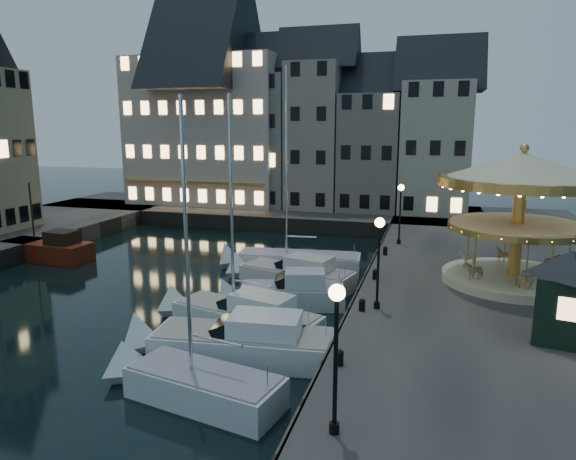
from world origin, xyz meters
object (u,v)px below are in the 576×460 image
(motorboat_f, at_px, (290,262))
(ticket_kiosk, at_px, (569,280))
(streetlamp_b, at_px, (379,250))
(motorboat_c, at_px, (239,316))
(bollard_b, at_px, (362,304))
(motorboat_a, at_px, (192,384))
(streetlamp_c, at_px, (400,205))
(streetlamp_a, at_px, (336,338))
(motorboat_b, at_px, (234,343))
(carousel, at_px, (521,193))
(bollard_a, at_px, (339,357))
(bollard_d, at_px, (385,250))
(red_fishing_boat, at_px, (48,250))
(motorboat_e, at_px, (291,275))
(bollard_c, at_px, (375,274))
(motorboat_d, at_px, (284,294))

(motorboat_f, bearing_deg, ticket_kiosk, -38.03)
(streetlamp_b, height_order, motorboat_c, motorboat_c)
(bollard_b, relative_size, motorboat_a, 0.05)
(streetlamp_b, distance_m, streetlamp_c, 13.50)
(streetlamp_c, relative_size, motorboat_a, 0.38)
(streetlamp_a, bearing_deg, motorboat_b, 131.39)
(motorboat_b, bearing_deg, carousel, 39.83)
(bollard_a, relative_size, bollard_d, 1.00)
(motorboat_a, relative_size, motorboat_f, 0.90)
(streetlamp_c, bearing_deg, bollard_b, -92.45)
(bollard_b, xyz_separation_m, carousel, (7.04, 6.37, 4.45))
(red_fishing_boat, bearing_deg, streetlamp_b, -16.46)
(streetlamp_c, distance_m, bollard_d, 4.29)
(motorboat_b, distance_m, motorboat_e, 10.07)
(motorboat_e, xyz_separation_m, carousel, (12.20, -0.24, 5.42))
(bollard_c, distance_m, motorboat_f, 7.96)
(bollard_d, xyz_separation_m, ticket_kiosk, (7.89, -11.58, 2.10))
(streetlamp_b, bearing_deg, bollard_d, 93.43)
(bollard_b, xyz_separation_m, motorboat_d, (-4.52, 3.09, -0.97))
(motorboat_c, bearing_deg, carousel, 29.00)
(motorboat_a, xyz_separation_m, red_fishing_boat, (-18.48, 14.48, 0.15))
(carousel, height_order, ticket_kiosk, carousel)
(carousel, bearing_deg, motorboat_d, -164.18)
(bollard_d, bearing_deg, ticket_kiosk, -55.73)
(motorboat_d, relative_size, motorboat_e, 0.83)
(streetlamp_b, bearing_deg, bollard_c, 97.59)
(motorboat_d, distance_m, ticket_kiosk, 13.45)
(bollard_a, xyz_separation_m, bollard_c, (0.00, 10.50, 0.00))
(streetlamp_b, xyz_separation_m, bollard_d, (-0.60, 10.00, -2.41))
(streetlamp_b, xyz_separation_m, motorboat_d, (-5.12, 2.59, -3.38))
(motorboat_d, bearing_deg, carousel, 15.82)
(streetlamp_b, bearing_deg, motorboat_f, 125.71)
(streetlamp_a, xyz_separation_m, bollard_b, (-0.60, 9.50, -2.41))
(motorboat_b, height_order, carousel, carousel)
(bollard_d, bearing_deg, streetlamp_a, -88.28)
(motorboat_f, relative_size, carousel, 1.48)
(bollard_b, relative_size, motorboat_d, 0.09)
(bollard_b, distance_m, motorboat_c, 5.73)
(streetlamp_c, bearing_deg, motorboat_b, -106.99)
(streetlamp_c, height_order, motorboat_f, motorboat_f)
(motorboat_c, relative_size, motorboat_f, 0.90)
(bollard_b, height_order, bollard_c, same)
(streetlamp_b, height_order, streetlamp_c, same)
(motorboat_c, bearing_deg, streetlamp_a, -54.91)
(motorboat_a, relative_size, motorboat_e, 1.39)
(bollard_c, height_order, motorboat_f, motorboat_f)
(streetlamp_b, relative_size, streetlamp_c, 1.00)
(streetlamp_b, bearing_deg, bollard_b, -140.19)
(bollard_b, height_order, carousel, carousel)
(motorboat_d, xyz_separation_m, motorboat_e, (-0.63, 3.51, 0.01))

